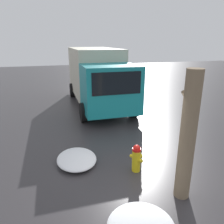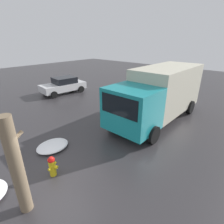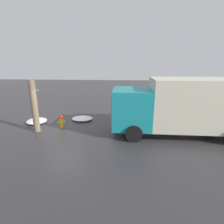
{
  "view_description": "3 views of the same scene",
  "coord_description": "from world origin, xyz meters",
  "px_view_note": "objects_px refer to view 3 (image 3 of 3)",
  "views": [
    {
      "loc": [
        -5.1,
        2.23,
        3.6
      ],
      "look_at": [
        3.34,
        -0.26,
        0.73
      ],
      "focal_mm": 35.0,
      "sensor_mm": 36.0,
      "label": 1
    },
    {
      "loc": [
        -2.43,
        -5.08,
        4.75
      ],
      "look_at": [
        3.79,
        0.38,
        1.28
      ],
      "focal_mm": 28.0,
      "sensor_mm": 36.0,
      "label": 2
    },
    {
      "loc": [
        3.91,
        -10.19,
        4.06
      ],
      "look_at": [
        3.23,
        -0.43,
        1.23
      ],
      "focal_mm": 28.0,
      "sensor_mm": 36.0,
      "label": 3
    }
  ],
  "objects_px": {
    "delivery_truck": "(183,105)",
    "parked_car": "(149,93)",
    "tree_trunk": "(34,106)",
    "fire_hydrant": "(62,121)",
    "pedestrian": "(137,113)"
  },
  "relations": [
    {
      "from": "tree_trunk",
      "to": "fire_hydrant",
      "type": "bearing_deg",
      "value": 26.72
    },
    {
      "from": "pedestrian",
      "to": "tree_trunk",
      "type": "bearing_deg",
      "value": 23.95
    },
    {
      "from": "delivery_truck",
      "to": "tree_trunk",
      "type": "bearing_deg",
      "value": 91.71
    },
    {
      "from": "fire_hydrant",
      "to": "pedestrian",
      "type": "bearing_deg",
      "value": 71.48
    },
    {
      "from": "delivery_truck",
      "to": "parked_car",
      "type": "relative_size",
      "value": 1.79
    },
    {
      "from": "tree_trunk",
      "to": "delivery_truck",
      "type": "bearing_deg",
      "value": 1.1
    },
    {
      "from": "fire_hydrant",
      "to": "pedestrian",
      "type": "height_order",
      "value": "pedestrian"
    },
    {
      "from": "pedestrian",
      "to": "parked_car",
      "type": "xyz_separation_m",
      "value": [
        1.91,
        8.39,
        -0.13
      ]
    },
    {
      "from": "delivery_truck",
      "to": "parked_car",
      "type": "height_order",
      "value": "delivery_truck"
    },
    {
      "from": "tree_trunk",
      "to": "delivery_truck",
      "type": "xyz_separation_m",
      "value": [
        8.52,
        0.16,
        0.18
      ]
    },
    {
      "from": "delivery_truck",
      "to": "fire_hydrant",
      "type": "bearing_deg",
      "value": 86.72
    },
    {
      "from": "tree_trunk",
      "to": "parked_car",
      "type": "bearing_deg",
      "value": 50.46
    },
    {
      "from": "fire_hydrant",
      "to": "parked_car",
      "type": "distance_m",
      "value": 11.19
    },
    {
      "from": "delivery_truck",
      "to": "parked_car",
      "type": "xyz_separation_m",
      "value": [
        -0.56,
        9.48,
        -0.98
      ]
    },
    {
      "from": "fire_hydrant",
      "to": "pedestrian",
      "type": "xyz_separation_m",
      "value": [
        4.75,
        0.6,
        0.46
      ]
    }
  ]
}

